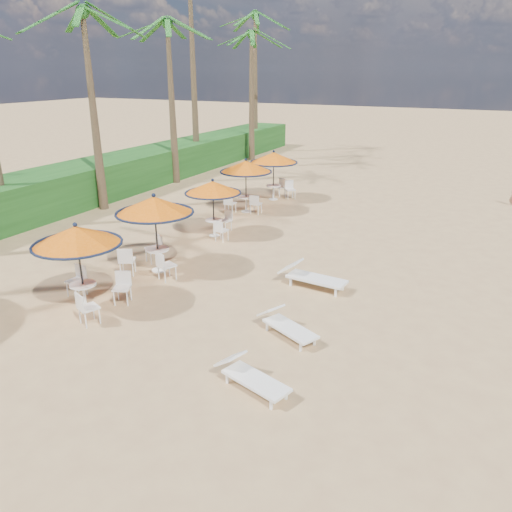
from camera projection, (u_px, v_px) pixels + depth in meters
The scene contains 14 objects.
ground at pixel (235, 355), 11.51m from camera, with size 160.00×160.00×0.00m, color tan.
scrub_hedge at pixel (108, 176), 26.01m from camera, with size 3.00×40.00×1.80m, color #194716.
station_0 at pixel (80, 246), 13.14m from camera, with size 2.35×2.35×2.45m.
station_1 at pixel (153, 215), 15.62m from camera, with size 2.47×2.47×2.58m.
station_2 at pixel (214, 193), 19.05m from camera, with size 2.18×2.18×2.28m.
station_3 at pixel (246, 171), 22.25m from camera, with size 2.35×2.35×2.45m.
station_4 at pixel (275, 162), 24.47m from camera, with size 2.36×2.36×2.47m.
lounger_near at pixel (250, 375), 10.23m from camera, with size 1.84×1.05×0.63m.
lounger_mid at pixel (285, 324), 12.26m from camera, with size 1.82×1.27×0.63m.
lounger_far at pixel (310, 276), 14.97m from camera, with size 2.13×0.84×0.75m.
palm_3 at pixel (84, 25), 20.68m from camera, with size 5.00×5.00×8.64m.
palm_4 at pixel (168, 34), 26.08m from camera, with size 5.00×5.00×8.64m.
palm_6 at pixel (251, 43), 33.03m from camera, with size 5.00×5.00×8.54m.
palm_7 at pixel (255, 25), 36.04m from camera, with size 5.00×5.00×9.97m.
Camera 1 is at (4.85, -8.72, 6.19)m, focal length 35.00 mm.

